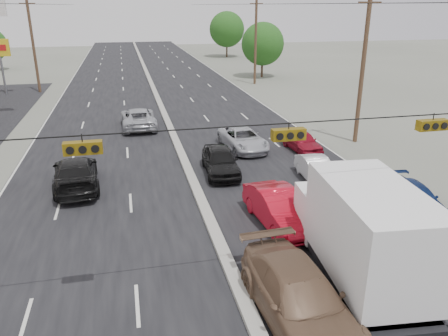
# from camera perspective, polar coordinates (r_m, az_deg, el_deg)

# --- Properties ---
(ground) EXTENTS (200.00, 200.00, 0.00)m
(ground) POSITION_cam_1_polar(r_m,az_deg,el_deg) (15.45, 1.92, -15.77)
(ground) COLOR #606356
(ground) RESTS_ON ground
(road_surface) EXTENTS (20.00, 160.00, 0.02)m
(road_surface) POSITION_cam_1_polar(r_m,az_deg,el_deg) (43.13, -8.31, 8.06)
(road_surface) COLOR black
(road_surface) RESTS_ON ground
(center_median) EXTENTS (0.50, 160.00, 0.20)m
(center_median) POSITION_cam_1_polar(r_m,az_deg,el_deg) (43.11, -8.32, 8.19)
(center_median) COLOR gray
(center_median) RESTS_ON ground
(utility_pole_left_c) EXTENTS (1.60, 0.30, 10.00)m
(utility_pole_left_c) POSITION_cam_1_polar(r_m,az_deg,el_deg) (52.99, -23.66, 14.50)
(utility_pole_left_c) COLOR #422D1E
(utility_pole_left_c) RESTS_ON ground
(utility_pole_right_b) EXTENTS (1.60, 0.30, 10.00)m
(utility_pole_right_b) POSITION_cam_1_polar(r_m,az_deg,el_deg) (31.54, 17.66, 12.23)
(utility_pole_right_b) COLOR #422D1E
(utility_pole_right_b) RESTS_ON ground
(utility_pole_right_c) EXTENTS (1.60, 0.30, 10.00)m
(utility_pole_right_c) POSITION_cam_1_polar(r_m,az_deg,el_deg) (54.51, 4.15, 16.21)
(utility_pole_right_c) COLOR #422D1E
(utility_pole_right_c) RESTS_ON ground
(traffic_signals) EXTENTS (25.00, 0.30, 0.54)m
(traffic_signals) POSITION_cam_1_polar(r_m,az_deg,el_deg) (13.40, 8.02, 4.52)
(traffic_signals) COLOR black
(traffic_signals) RESTS_ON ground
(tree_right_mid) EXTENTS (5.60, 5.60, 7.14)m
(tree_right_mid) POSITION_cam_1_polar(r_m,az_deg,el_deg) (60.07, 5.08, 15.84)
(tree_right_mid) COLOR #382619
(tree_right_mid) RESTS_ON ground
(tree_right_far) EXTENTS (6.40, 6.40, 8.16)m
(tree_right_far) POSITION_cam_1_polar(r_m,az_deg,el_deg) (84.36, 0.37, 17.66)
(tree_right_far) COLOR #382619
(tree_right_far) RESTS_ON ground
(box_truck) EXTENTS (3.28, 7.63, 3.77)m
(box_truck) POSITION_cam_1_polar(r_m,az_deg,el_deg) (15.71, 17.45, -7.82)
(box_truck) COLOR black
(box_truck) RESTS_ON ground
(tan_sedan) EXTENTS (2.66, 5.92, 1.68)m
(tan_sedan) POSITION_cam_1_polar(r_m,az_deg,el_deg) (13.94, 9.77, -16.35)
(tan_sedan) COLOR brown
(tan_sedan) RESTS_ON ground
(red_sedan) EXTENTS (2.10, 4.93, 1.58)m
(red_sedan) POSITION_cam_1_polar(r_m,az_deg,el_deg) (19.31, 7.16, -5.28)
(red_sedan) COLOR #B80B1E
(red_sedan) RESTS_ON ground
(queue_car_a) EXTENTS (2.09, 4.66, 1.55)m
(queue_car_a) POSITION_cam_1_polar(r_m,az_deg,el_deg) (24.96, -0.48, 0.93)
(queue_car_a) COLOR black
(queue_car_a) RESTS_ON ground
(queue_car_b) EXTENTS (1.58, 3.94, 1.27)m
(queue_car_b) POSITION_cam_1_polar(r_m,az_deg,el_deg) (24.52, 11.99, -0.24)
(queue_car_b) COLOR silver
(queue_car_b) RESTS_ON ground
(queue_car_c) EXTENTS (2.80, 5.21, 1.39)m
(queue_car_c) POSITION_cam_1_polar(r_m,az_deg,el_deg) (29.37, 2.50, 3.78)
(queue_car_c) COLOR #AEB0B6
(queue_car_c) RESTS_ON ground
(queue_car_d) EXTENTS (2.15, 4.53, 1.28)m
(queue_car_d) POSITION_cam_1_polar(r_m,az_deg,el_deg) (22.31, 23.55, -3.70)
(queue_car_d) COLOR navy
(queue_car_d) RESTS_ON ground
(queue_car_e) EXTENTS (1.80, 3.99, 1.33)m
(queue_car_e) POSITION_cam_1_polar(r_m,az_deg,el_deg) (29.46, 10.14, 3.47)
(queue_car_e) COLOR maroon
(queue_car_e) RESTS_ON ground
(oncoming_near) EXTENTS (2.75, 5.75, 1.62)m
(oncoming_near) POSITION_cam_1_polar(r_m,az_deg,el_deg) (24.34, -18.79, -0.65)
(oncoming_near) COLOR black
(oncoming_near) RESTS_ON ground
(oncoming_far) EXTENTS (2.68, 5.63, 1.55)m
(oncoming_far) POSITION_cam_1_polar(r_m,az_deg,el_deg) (35.29, -11.12, 6.41)
(oncoming_far) COLOR #A6A7AD
(oncoming_far) RESTS_ON ground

